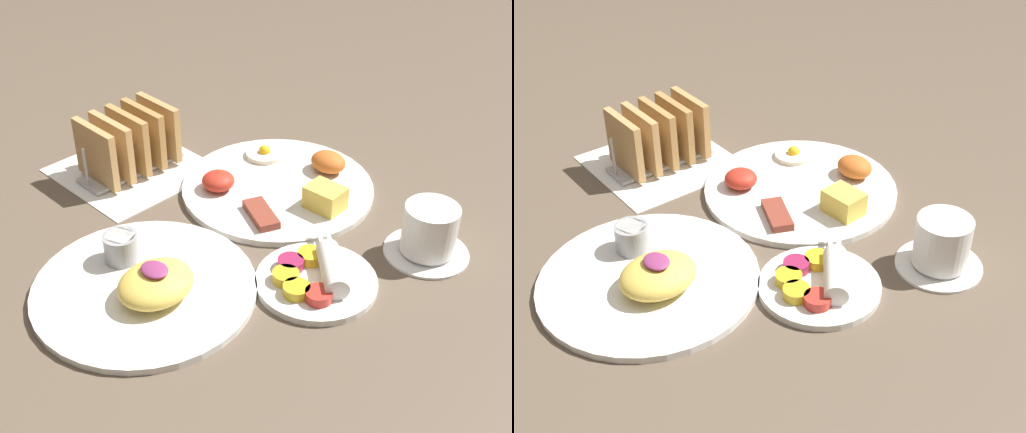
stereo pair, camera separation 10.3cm
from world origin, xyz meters
The scene contains 7 objects.
ground_plane centered at (0.00, 0.00, 0.00)m, with size 3.00×3.00×0.00m, color brown.
napkin_flat centered at (-0.20, 0.01, 0.00)m, with size 0.22×0.22×0.00m.
plate_breakfast centered at (0.02, 0.14, 0.01)m, with size 0.31×0.31×0.05m.
plate_condiments centered at (0.21, 0.01, 0.01)m, with size 0.16×0.17×0.04m.
plate_foreground centered at (0.06, -0.16, 0.01)m, with size 0.30×0.30×0.06m.
toast_rack centered at (-0.20, 0.01, 0.05)m, with size 0.10×0.18×0.10m.
coffee_cup centered at (0.28, 0.17, 0.04)m, with size 0.12×0.12×0.08m.
Camera 2 is at (0.74, -0.49, 0.62)m, focal length 50.00 mm.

